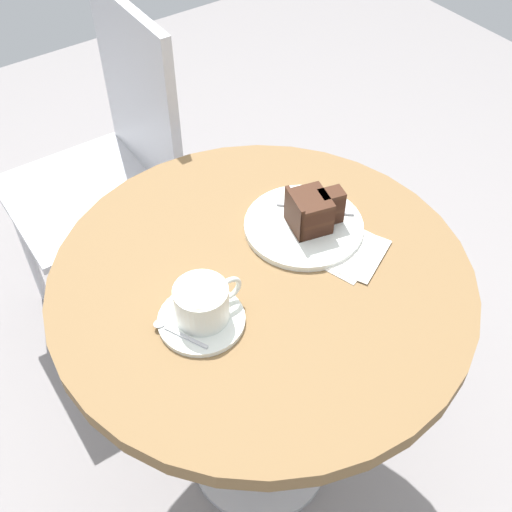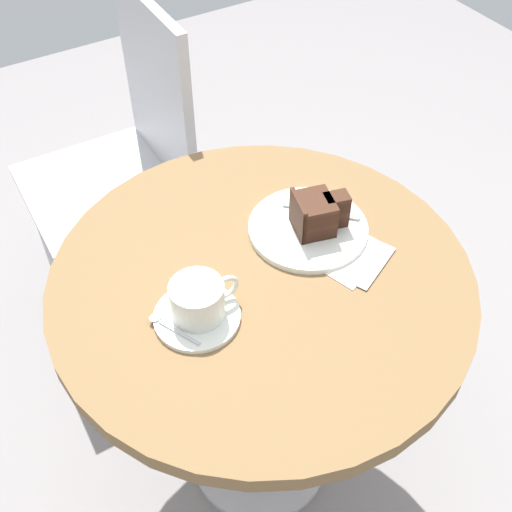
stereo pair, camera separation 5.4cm
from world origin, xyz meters
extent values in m
cube|color=gray|center=(0.00, 0.00, -0.01)|extent=(4.40, 4.40, 0.01)
cylinder|color=brown|center=(0.00, 0.00, 0.67)|extent=(0.74, 0.74, 0.03)
cylinder|color=#B7B7BC|center=(0.00, 0.00, 0.33)|extent=(0.07, 0.07, 0.63)
cylinder|color=#B7B7BC|center=(0.00, 0.00, 0.01)|extent=(0.34, 0.34, 0.02)
cylinder|color=silver|center=(-0.14, -0.03, 0.69)|extent=(0.14, 0.14, 0.01)
cylinder|color=silver|center=(-0.13, -0.02, 0.72)|extent=(0.09, 0.09, 0.06)
cylinder|color=#D6B789|center=(-0.13, -0.02, 0.76)|extent=(0.08, 0.08, 0.00)
torus|color=silver|center=(-0.08, -0.02, 0.72)|extent=(0.05, 0.01, 0.05)
cube|color=#B7B7BC|center=(-0.18, -0.05, 0.69)|extent=(0.04, 0.08, 0.00)
ellipsoid|color=#B7B7BC|center=(-0.20, 0.00, 0.69)|extent=(0.02, 0.02, 0.00)
cylinder|color=silver|center=(0.13, 0.05, 0.69)|extent=(0.22, 0.22, 0.01)
cube|color=#381E14|center=(0.13, 0.04, 0.71)|extent=(0.08, 0.09, 0.03)
cube|color=#381E14|center=(0.18, 0.03, 0.71)|extent=(0.05, 0.04, 0.03)
cube|color=#381C0F|center=(0.13, 0.04, 0.73)|extent=(0.08, 0.09, 0.01)
cube|color=#381C0F|center=(0.18, 0.03, 0.73)|extent=(0.05, 0.04, 0.01)
cube|color=#381E14|center=(0.13, 0.04, 0.74)|extent=(0.08, 0.09, 0.03)
cube|color=#381E14|center=(0.18, 0.03, 0.74)|extent=(0.05, 0.04, 0.03)
cube|color=#381C0F|center=(0.13, 0.04, 0.76)|extent=(0.08, 0.09, 0.01)
cube|color=#381C0F|center=(0.18, 0.03, 0.76)|extent=(0.05, 0.04, 0.01)
cube|color=#381C0F|center=(0.11, 0.05, 0.73)|extent=(0.03, 0.07, 0.07)
cube|color=#B7B7BC|center=(0.16, 0.08, 0.70)|extent=(0.09, 0.08, 0.00)
cube|color=#B7B7BC|center=(0.21, 0.03, 0.70)|extent=(0.04, 0.04, 0.00)
cube|color=silver|center=(0.16, -0.03, 0.68)|extent=(0.16, 0.16, 0.00)
cube|color=silver|center=(0.16, -0.05, 0.69)|extent=(0.16, 0.16, 0.00)
cylinder|color=#BCBCC1|center=(-0.24, 0.80, 0.22)|extent=(0.02, 0.02, 0.45)
cylinder|color=#BCBCC1|center=(-0.25, 0.48, 0.22)|extent=(0.02, 0.02, 0.45)
cylinder|color=#BCBCC1|center=(0.08, 0.80, 0.22)|extent=(0.02, 0.02, 0.45)
cylinder|color=#BCBCC1|center=(0.08, 0.47, 0.22)|extent=(0.02, 0.02, 0.45)
cube|color=#BCBCC1|center=(-0.08, 0.64, 0.46)|extent=(0.39, 0.39, 0.02)
cube|color=#BCBCC1|center=(0.09, 0.63, 0.68)|extent=(0.03, 0.36, 0.44)
camera|label=1|loc=(-0.43, -0.60, 1.51)|focal=45.00mm
camera|label=2|loc=(-0.39, -0.63, 1.51)|focal=45.00mm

